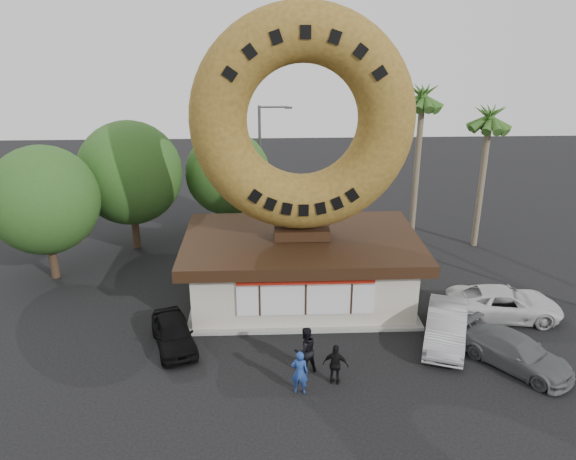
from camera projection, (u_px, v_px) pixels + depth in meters
The scene contains 16 objects.
ground at pixel (310, 370), 22.23m from camera, with size 90.00×90.00×0.00m, color black.
donut_shop at pixel (301, 266), 27.18m from camera, with size 11.20×7.20×3.80m.
giant_donut at pixel (303, 121), 24.68m from camera, with size 10.00×10.00×2.55m, color olive.
tree_west at pixel (130, 173), 32.33m from camera, with size 6.00×6.00×7.65m.
tree_mid at pixel (228, 173), 34.63m from camera, with size 5.20×5.20×6.63m.
tree_far at pixel (44, 200), 28.58m from camera, with size 5.60×5.60×7.14m.
palm_near at pixel (422, 102), 32.57m from camera, with size 2.60×2.60×9.75m.
palm_far at pixel (489, 123), 31.64m from camera, with size 2.60×2.60×8.75m.
street_lamp at pixel (262, 162), 35.48m from camera, with size 2.11×0.20×8.00m.
person_left at pixel (300, 372), 20.60m from camera, with size 0.64×0.42×1.76m, color navy.
person_center at pixel (305, 350), 21.81m from camera, with size 0.94×0.74×1.94m, color black.
person_right at pixel (336, 365), 21.15m from camera, with size 0.97×0.40×1.66m, color black.
car_black at pixel (173, 333), 23.58m from camera, with size 1.53×3.79×1.29m, color black.
car_silver at pixel (446, 326), 23.88m from camera, with size 1.61×4.62×1.52m, color gray.
car_grey at pixel (516, 352), 22.25m from camera, with size 1.84×4.52×1.31m, color #5A5D5F.
car_white at pixel (504, 303), 25.89m from camera, with size 2.37×5.14×1.43m, color silver.
Camera 1 is at (-1.66, -18.72, 13.14)m, focal length 35.00 mm.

